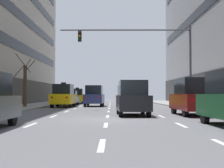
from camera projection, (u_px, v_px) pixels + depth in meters
ground_plane at (108, 119)px, 15.65m from camera, size 120.00×120.00×0.00m
lane_stripe_l1_s3 at (32, 125)px, 12.67m from camera, size 0.16×2.00×0.01m
lane_stripe_l1_s4 at (55, 116)px, 17.67m from camera, size 0.16×2.00×0.01m
lane_stripe_l1_s5 at (68, 111)px, 22.66m from camera, size 0.16×2.00×0.01m
lane_stripe_l1_s6 at (76, 108)px, 27.66m from camera, size 0.16×2.00×0.01m
lane_stripe_l1_s7 at (82, 106)px, 32.66m from camera, size 0.16×2.00×0.01m
lane_stripe_l1_s8 at (86, 105)px, 37.66m from camera, size 0.16×2.00×0.01m
lane_stripe_l1_s9 at (89, 103)px, 42.65m from camera, size 0.16×2.00×0.01m
lane_stripe_l1_s10 at (92, 102)px, 47.65m from camera, size 0.16×2.00×0.01m
lane_stripe_l2_s2 at (103, 145)px, 7.66m from camera, size 0.16×2.00×0.01m
lane_stripe_l2_s3 at (107, 125)px, 12.65m from camera, size 0.16×2.00×0.01m
lane_stripe_l2_s4 at (109, 116)px, 17.65m from camera, size 0.16×2.00×0.01m
lane_stripe_l2_s5 at (110, 111)px, 22.65m from camera, size 0.16×2.00×0.01m
lane_stripe_l2_s6 at (111, 108)px, 27.65m from camera, size 0.16×2.00×0.01m
lane_stripe_l2_s7 at (111, 106)px, 32.64m from camera, size 0.16×2.00×0.01m
lane_stripe_l2_s8 at (111, 105)px, 37.64m from camera, size 0.16×2.00×0.01m
lane_stripe_l2_s9 at (112, 103)px, 42.64m from camera, size 0.16×2.00×0.01m
lane_stripe_l2_s10 at (112, 102)px, 47.63m from camera, size 0.16×2.00×0.01m
lane_stripe_l3_s3 at (183, 125)px, 12.64m from camera, size 0.16×2.00×0.01m
lane_stripe_l3_s4 at (163, 116)px, 17.64m from camera, size 0.16×2.00×0.01m
lane_stripe_l3_s5 at (152, 111)px, 22.63m from camera, size 0.16×2.00×0.01m
lane_stripe_l3_s6 at (145, 108)px, 27.63m from camera, size 0.16×2.00×0.01m
lane_stripe_l3_s7 at (140, 106)px, 32.63m from camera, size 0.16×2.00×0.01m
lane_stripe_l3_s8 at (137, 105)px, 37.63m from camera, size 0.16×2.00×0.01m
lane_stripe_l3_s9 at (134, 103)px, 42.62m from camera, size 0.16×2.00×0.01m
lane_stripe_l3_s10 at (132, 103)px, 47.62m from camera, size 0.16×2.00×0.01m
taxi_driving_0 at (65, 96)px, 30.47m from camera, size 1.98×4.66×2.44m
car_driving_1 at (96, 96)px, 32.46m from camera, size 2.03×4.57×2.18m
taxi_driving_2 at (128, 97)px, 28.49m from camera, size 1.89×4.34×2.26m
car_driving_3 at (71, 98)px, 36.02m from camera, size 1.94×4.49×1.67m
car_driving_4 at (134, 98)px, 18.47m from camera, size 1.90×4.32×2.07m
taxi_driving_6 at (79, 96)px, 42.56m from camera, size 1.94×4.25×2.19m
car_parked_2 at (194, 97)px, 18.52m from camera, size 2.03×4.62×2.22m
traffic_signal_0 at (151, 49)px, 24.84m from camera, size 10.55×0.35×6.66m
street_tree_0 at (27, 84)px, 28.29m from camera, size 1.87×1.75×4.78m
pedestrian_0 at (222, 96)px, 22.44m from camera, size 0.26×0.52×1.66m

